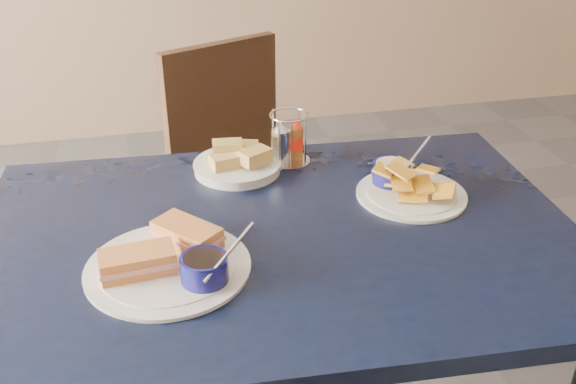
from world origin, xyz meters
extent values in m
cube|color=black|center=(0.00, 0.10, 0.73)|extent=(1.34, 0.94, 0.04)
cylinder|color=black|center=(-0.56, 0.45, 0.35)|extent=(0.04, 0.04, 0.71)
cylinder|color=black|center=(0.56, 0.45, 0.35)|extent=(0.04, 0.04, 0.71)
cube|color=black|center=(0.07, 0.85, 0.44)|extent=(0.56, 0.55, 0.04)
cylinder|color=black|center=(-0.10, 0.69, 0.21)|extent=(0.04, 0.04, 0.42)
cylinder|color=black|center=(0.25, 0.69, 0.21)|extent=(0.04, 0.04, 0.42)
cylinder|color=black|center=(-0.10, 1.02, 0.21)|extent=(0.04, 0.04, 0.42)
cylinder|color=black|center=(0.25, 1.02, 0.21)|extent=(0.04, 0.04, 0.42)
cube|color=black|center=(0.07, 1.04, 0.69)|extent=(0.41, 0.21, 0.45)
cylinder|color=white|center=(-0.24, 0.02, 0.75)|extent=(0.32, 0.32, 0.01)
cylinder|color=white|center=(-0.24, 0.02, 0.76)|extent=(0.27, 0.27, 0.00)
cube|color=#D4894C|center=(-0.30, 0.01, 0.78)|extent=(0.15, 0.08, 0.04)
cube|color=tan|center=(-0.30, 0.01, 0.78)|extent=(0.15, 0.09, 0.01)
cube|color=#D4894C|center=(-0.20, 0.08, 0.78)|extent=(0.14, 0.15, 0.04)
cube|color=tan|center=(-0.20, 0.08, 0.78)|extent=(0.15, 0.16, 0.01)
cylinder|color=#0A0A39|center=(-0.18, -0.05, 0.79)|extent=(0.09, 0.09, 0.05)
cylinder|color=black|center=(-0.18, -0.05, 0.80)|extent=(0.08, 0.08, 0.01)
cylinder|color=silver|center=(-0.13, -0.07, 0.83)|extent=(0.11, 0.07, 0.08)
cylinder|color=white|center=(0.33, 0.18, 0.75)|extent=(0.26, 0.26, 0.01)
cylinder|color=white|center=(0.33, 0.18, 0.76)|extent=(0.21, 0.21, 0.00)
cube|color=gold|center=(0.31, 0.20, 0.76)|extent=(0.08, 0.08, 0.03)
cube|color=gold|center=(0.32, 0.14, 0.77)|extent=(0.08, 0.07, 0.02)
cube|color=gold|center=(0.35, 0.19, 0.77)|extent=(0.07, 0.06, 0.01)
cube|color=gold|center=(0.39, 0.13, 0.78)|extent=(0.07, 0.08, 0.02)
cube|color=gold|center=(0.35, 0.16, 0.78)|extent=(0.05, 0.07, 0.02)
cube|color=gold|center=(0.31, 0.24, 0.79)|extent=(0.07, 0.05, 0.03)
cube|color=gold|center=(0.30, 0.17, 0.79)|extent=(0.06, 0.07, 0.01)
cube|color=gold|center=(0.32, 0.23, 0.80)|extent=(0.08, 0.07, 0.03)
cube|color=gold|center=(0.27, 0.22, 0.80)|extent=(0.07, 0.08, 0.02)
cube|color=gold|center=(0.37, 0.19, 0.80)|extent=(0.07, 0.08, 0.02)
cube|color=gold|center=(0.31, 0.19, 0.81)|extent=(0.07, 0.08, 0.02)
cylinder|color=#0A0A39|center=(0.30, 0.24, 0.79)|extent=(0.09, 0.09, 0.05)
cylinder|color=beige|center=(0.30, 0.24, 0.80)|extent=(0.08, 0.08, 0.01)
cylinder|color=silver|center=(0.35, 0.22, 0.83)|extent=(0.11, 0.07, 0.08)
cylinder|color=white|center=(-0.04, 0.41, 0.76)|extent=(0.22, 0.22, 0.02)
cylinder|color=white|center=(-0.04, 0.41, 0.77)|extent=(0.18, 0.18, 0.00)
cube|color=tan|center=(-0.07, 0.39, 0.79)|extent=(0.08, 0.06, 0.03)
cube|color=tan|center=(-0.02, 0.44, 0.79)|extent=(0.09, 0.07, 0.03)
cube|color=tan|center=(0.00, 0.38, 0.80)|extent=(0.09, 0.08, 0.03)
cube|color=tan|center=(-0.06, 0.43, 0.81)|extent=(0.08, 0.06, 0.03)
cylinder|color=silver|center=(0.10, 0.43, 0.75)|extent=(0.11, 0.11, 0.01)
cylinder|color=silver|center=(0.13, 0.46, 0.82)|extent=(0.01, 0.01, 0.13)
cylinder|color=silver|center=(0.06, 0.46, 0.82)|extent=(0.01, 0.01, 0.13)
cylinder|color=silver|center=(0.06, 0.39, 0.82)|extent=(0.01, 0.01, 0.13)
cylinder|color=silver|center=(0.13, 0.39, 0.82)|extent=(0.01, 0.01, 0.13)
torus|color=silver|center=(0.10, 0.43, 0.88)|extent=(0.10, 0.10, 0.00)
cylinder|color=silver|center=(0.07, 0.43, 0.80)|extent=(0.05, 0.05, 0.08)
cone|color=silver|center=(0.07, 0.43, 0.85)|extent=(0.04, 0.04, 0.02)
cylinder|color=brown|center=(0.12, 0.43, 0.80)|extent=(0.03, 0.03, 0.08)
cylinder|color=red|center=(0.12, 0.43, 0.80)|extent=(0.03, 0.03, 0.03)
cylinder|color=red|center=(0.12, 0.43, 0.85)|extent=(0.02, 0.02, 0.02)
camera|label=1|loc=(-0.25, -1.04, 1.48)|focal=40.00mm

